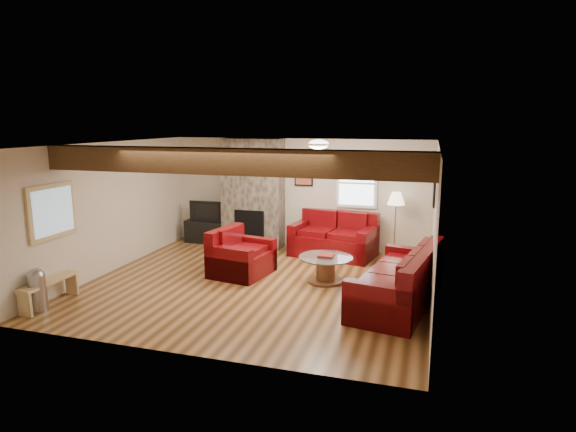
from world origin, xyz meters
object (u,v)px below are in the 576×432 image
(coffee_table, at_px, (326,269))
(armchair_red, at_px, (242,252))
(tv_cabinet, at_px, (208,231))
(sofa_three, at_px, (398,277))
(floor_lamp, at_px, (396,202))
(loveseat, at_px, (333,235))
(television, at_px, (208,211))

(coffee_table, bearing_deg, armchair_red, -179.10)
(tv_cabinet, bearing_deg, armchair_red, -50.60)
(coffee_table, height_order, tv_cabinet, tv_cabinet)
(sofa_three, relative_size, armchair_red, 2.18)
(coffee_table, distance_m, floor_lamp, 2.43)
(tv_cabinet, bearing_deg, sofa_three, -30.79)
(coffee_table, distance_m, tv_cabinet, 3.91)
(loveseat, bearing_deg, television, -175.53)
(television, bearing_deg, floor_lamp, -1.32)
(loveseat, xyz_separation_m, coffee_table, (0.21, -1.75, -0.23))
(loveseat, bearing_deg, armchair_red, -118.48)
(sofa_three, height_order, loveseat, loveseat)
(loveseat, xyz_separation_m, armchair_red, (-1.41, -1.78, -0.03))
(armchair_red, relative_size, television, 1.29)
(loveseat, relative_size, armchair_red, 1.62)
(coffee_table, xyz_separation_m, floor_lamp, (1.07, 1.95, 0.98))
(coffee_table, bearing_deg, floor_lamp, 61.21)
(loveseat, distance_m, armchair_red, 2.27)
(coffee_table, relative_size, television, 1.16)
(loveseat, height_order, floor_lamp, floor_lamp)
(tv_cabinet, relative_size, floor_lamp, 0.76)
(loveseat, height_order, tv_cabinet, loveseat)
(sofa_three, distance_m, floor_lamp, 2.79)
(sofa_three, xyz_separation_m, television, (-4.65, 2.77, 0.32))
(tv_cabinet, distance_m, floor_lamp, 4.51)
(armchair_red, bearing_deg, coffee_table, -79.26)
(armchair_red, xyz_separation_m, floor_lamp, (2.70, 1.98, 0.77))
(sofa_three, distance_m, armchair_red, 3.03)
(sofa_three, bearing_deg, television, -110.17)
(tv_cabinet, height_order, television, television)
(loveseat, relative_size, floor_lamp, 1.24)
(loveseat, xyz_separation_m, floor_lamp, (1.28, 0.20, 0.75))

